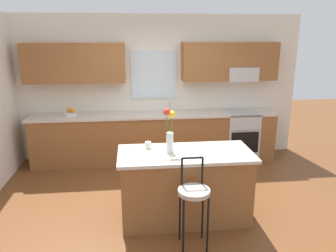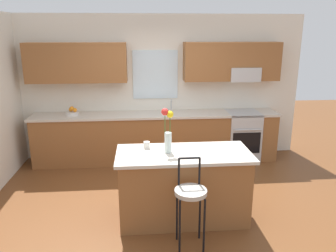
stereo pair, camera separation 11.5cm
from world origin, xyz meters
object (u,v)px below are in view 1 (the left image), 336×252
object	(u,v)px
flower_vase	(170,131)
fruit_bowl_oranges	(70,113)
kitchen_island	(185,185)
bar_stool_near	(194,195)
oven_range	(240,135)
mug_ceramic	(148,145)

from	to	relation	value
flower_vase	fruit_bowl_oranges	xyz separation A→B (m)	(-1.56, 2.08, -0.23)
flower_vase	kitchen_island	bearing A→B (deg)	-6.44
flower_vase	fruit_bowl_oranges	world-z (taller)	flower_vase
kitchen_island	bar_stool_near	xyz separation A→B (m)	(0.00, -0.60, 0.17)
kitchen_island	flower_vase	world-z (taller)	flower_vase
bar_stool_near	fruit_bowl_oranges	distance (m)	3.25
oven_range	fruit_bowl_oranges	bearing A→B (deg)	179.48
mug_ceramic	fruit_bowl_oranges	distance (m)	2.31
bar_stool_near	flower_vase	bearing A→B (deg)	107.63
oven_range	fruit_bowl_oranges	xyz separation A→B (m)	(-3.17, 0.03, 0.51)
oven_range	mug_ceramic	bearing A→B (deg)	-134.84
oven_range	bar_stool_near	size ratio (longest dim) A/B	0.88
oven_range	kitchen_island	size ratio (longest dim) A/B	0.54
mug_ceramic	fruit_bowl_oranges	bearing A→B (deg)	124.33
kitchen_island	mug_ceramic	bearing A→B (deg)	157.10
oven_range	mug_ceramic	size ratio (longest dim) A/B	10.22
bar_stool_near	flower_vase	size ratio (longest dim) A/B	1.84
bar_stool_near	fruit_bowl_oranges	world-z (taller)	fruit_bowl_oranges
kitchen_island	bar_stool_near	distance (m)	0.63
bar_stool_near	oven_range	bearing A→B (deg)	62.24
bar_stool_near	mug_ceramic	bearing A→B (deg)	119.93
oven_range	flower_vase	bearing A→B (deg)	-128.10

